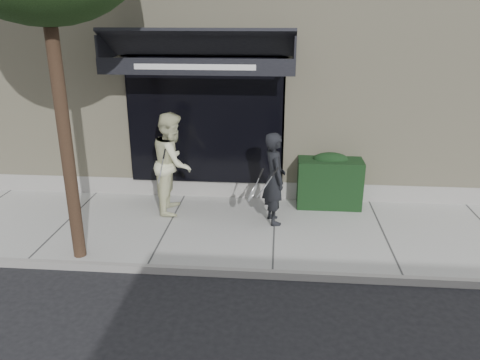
{
  "coord_description": "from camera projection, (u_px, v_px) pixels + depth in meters",
  "views": [
    {
      "loc": [
        0.04,
        -7.94,
        3.92
      ],
      "look_at": [
        -0.69,
        0.6,
        0.85
      ],
      "focal_mm": 35.0,
      "sensor_mm": 36.0,
      "label": 1
    }
  ],
  "objects": [
    {
      "name": "pedestrian_back",
      "position": [
        173.0,
        163.0,
        9.24
      ],
      "size": [
        0.83,
        1.03,
        2.01
      ],
      "color": "beige",
      "rests_on": "sidewalk"
    },
    {
      "name": "sidewalk",
      "position": [
        274.0,
        231.0,
        8.76
      ],
      "size": [
        20.0,
        3.0,
        0.12
      ],
      "primitive_type": "cube",
      "color": "#9D9D97",
      "rests_on": "ground"
    },
    {
      "name": "pedestrian_front",
      "position": [
        274.0,
        179.0,
        8.73
      ],
      "size": [
        0.78,
        0.92,
        1.76
      ],
      "color": "black",
      "rests_on": "sidewalk"
    },
    {
      "name": "hedge",
      "position": [
        329.0,
        181.0,
        9.64
      ],
      "size": [
        1.3,
        0.7,
        1.14
      ],
      "color": "black",
      "rests_on": "sidewalk"
    },
    {
      "name": "ground",
      "position": [
        274.0,
        234.0,
        8.78
      ],
      "size": [
        80.0,
        80.0,
        0.0
      ],
      "primitive_type": "plane",
      "color": "black",
      "rests_on": "ground"
    },
    {
      "name": "building_facade",
      "position": [
        279.0,
        60.0,
        12.5
      ],
      "size": [
        14.3,
        8.04,
        5.64
      ],
      "color": "#BCB390",
      "rests_on": "ground"
    },
    {
      "name": "curb",
      "position": [
        272.0,
        274.0,
        7.3
      ],
      "size": [
        20.0,
        0.1,
        0.14
      ],
      "primitive_type": "cube",
      "color": "gray",
      "rests_on": "ground"
    }
  ]
}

